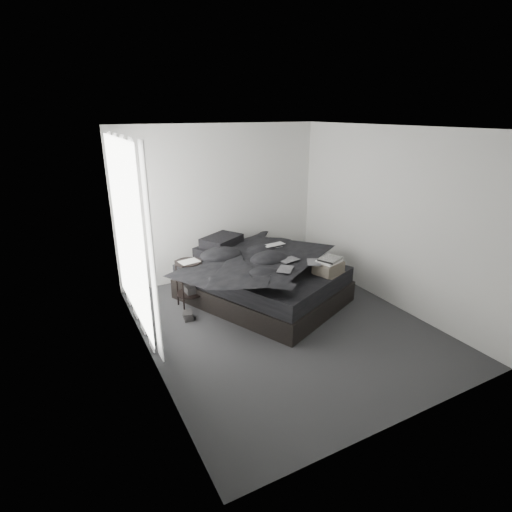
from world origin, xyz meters
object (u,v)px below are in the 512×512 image
bed (262,290)px  box_lower (327,298)px  laptop (276,241)px  side_stand (190,285)px

bed → box_lower: (0.72, -0.70, 0.00)m
laptop → box_lower: bearing=-74.7°
bed → laptop: 0.80m
bed → box_lower: 1.00m
bed → box_lower: bearing=-68.0°
bed → laptop: size_ratio=6.24×
bed → laptop: bearing=7.5°
side_stand → box_lower: (1.80, -0.97, -0.20)m
bed → side_stand: size_ratio=3.17×
bed → side_stand: (-1.08, 0.27, 0.20)m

